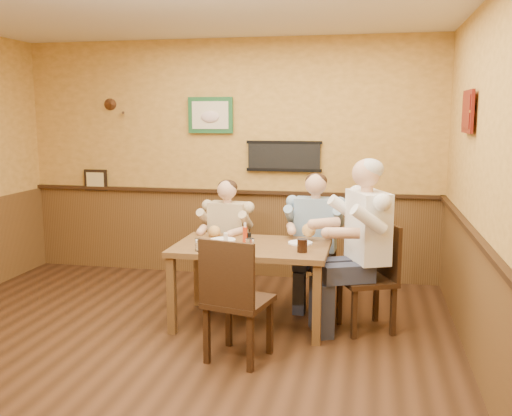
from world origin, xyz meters
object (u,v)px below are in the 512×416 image
(water_glass_left, at_px, (199,245))
(hot_sauce_bottle, at_px, (245,234))
(chair_near_side, at_px, (239,298))
(chair_back_left, at_px, (228,262))
(chair_back_right, at_px, (315,263))
(chair_right_end, at_px, (366,278))
(diner_white_elder, at_px, (367,255))
(cola_tumbler, at_px, (302,246))
(diner_tan_shirt, at_px, (228,246))
(diner_blue_polo, at_px, (315,246))
(dining_table, at_px, (252,254))
(pepper_shaker, at_px, (249,238))
(salt_shaker, at_px, (226,238))
(water_glass_mid, at_px, (250,245))

(water_glass_left, xyz_separation_m, hot_sauce_bottle, (0.33, 0.34, 0.03))
(chair_near_side, distance_m, water_glass_left, 0.72)
(chair_back_left, bearing_deg, chair_near_side, -66.53)
(chair_back_right, distance_m, chair_right_end, 0.84)
(chair_near_side, relative_size, hot_sauce_bottle, 5.60)
(chair_back_left, bearing_deg, diner_white_elder, -17.56)
(chair_near_side, height_order, hot_sauce_bottle, chair_near_side)
(chair_near_side, xyz_separation_m, diner_white_elder, (0.98, 0.83, 0.20))
(water_glass_left, height_order, cola_tumbler, cola_tumbler)
(chair_near_side, height_order, diner_tan_shirt, diner_tan_shirt)
(chair_back_right, bearing_deg, hot_sauce_bottle, -127.33)
(chair_back_left, relative_size, diner_blue_polo, 0.66)
(chair_right_end, height_order, chair_near_side, chair_near_side)
(water_glass_left, distance_m, cola_tumbler, 0.90)
(dining_table, xyz_separation_m, cola_tumbler, (0.49, -0.19, 0.15))
(chair_near_side, height_order, water_glass_left, chair_near_side)
(dining_table, xyz_separation_m, chair_right_end, (1.04, 0.05, -0.17))
(water_glass_left, relative_size, cola_tumbler, 0.95)
(hot_sauce_bottle, bearing_deg, chair_back_left, 116.70)
(dining_table, relative_size, cola_tumbler, 12.07)
(diner_tan_shirt, bearing_deg, chair_back_right, 7.50)
(chair_near_side, relative_size, pepper_shaker, 10.10)
(chair_back_left, xyz_separation_m, diner_white_elder, (1.43, -0.63, 0.30))
(chair_right_end, relative_size, diner_blue_polo, 0.80)
(diner_blue_polo, bearing_deg, chair_right_end, -47.83)
(diner_white_elder, distance_m, cola_tumbler, 0.61)
(dining_table, height_order, chair_back_left, chair_back_left)
(chair_right_end, relative_size, salt_shaker, 10.16)
(cola_tumbler, xyz_separation_m, hot_sauce_bottle, (-0.55, 0.21, 0.03))
(chair_near_side, distance_m, diner_tan_shirt, 1.53)
(diner_white_elder, relative_size, water_glass_mid, 12.16)
(water_glass_left, bearing_deg, chair_near_side, -44.74)
(diner_tan_shirt, relative_size, cola_tumbler, 9.78)
(water_glass_mid, relative_size, salt_shaker, 1.19)
(water_glass_left, xyz_separation_m, pepper_shaker, (0.36, 0.37, -0.01))
(diner_white_elder, bearing_deg, pepper_shaker, -113.67)
(chair_back_right, xyz_separation_m, hot_sauce_bottle, (-0.58, -0.68, 0.42))
(dining_table, relative_size, water_glass_mid, 12.24)
(water_glass_mid, height_order, cola_tumbler, cola_tumbler)
(hot_sauce_bottle, bearing_deg, water_glass_left, -134.06)
(chair_back_right, relative_size, cola_tumbler, 7.31)
(chair_back_left, height_order, salt_shaker, salt_shaker)
(dining_table, height_order, diner_white_elder, diner_white_elder)
(diner_tan_shirt, bearing_deg, cola_tumbler, -38.40)
(water_glass_mid, relative_size, pepper_shaker, 1.16)
(chair_back_right, bearing_deg, chair_near_side, -103.76)
(chair_back_right, xyz_separation_m, chair_right_end, (0.52, -0.65, 0.06))
(chair_right_end, relative_size, diner_white_elder, 0.70)
(salt_shaker, bearing_deg, hot_sauce_bottle, -0.63)
(chair_near_side, distance_m, pepper_shaker, 0.89)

